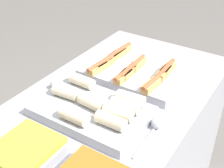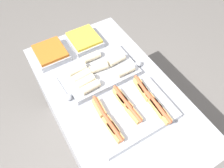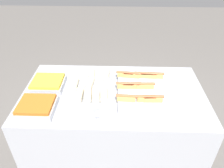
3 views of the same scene
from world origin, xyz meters
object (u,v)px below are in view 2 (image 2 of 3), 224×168
at_px(tray_side_front, 51,53).
at_px(tray_hotdogs, 131,112).
at_px(serving_spoon_far, 137,63).
at_px(serving_spoon_near, 67,96).
at_px(tray_side_back, 84,40).
at_px(tray_wraps, 99,72).

bearing_deg(tray_side_front, tray_hotdogs, 18.14).
relative_size(tray_hotdogs, serving_spoon_far, 2.28).
relative_size(serving_spoon_near, serving_spoon_far, 1.05).
bearing_deg(tray_side_back, tray_wraps, -9.81).
relative_size(tray_hotdogs, tray_wraps, 1.04).
height_order(tray_side_front, tray_side_back, same).
bearing_deg(serving_spoon_far, serving_spoon_near, -89.58).
xyz_separation_m(tray_side_back, serving_spoon_far, (0.43, 0.24, -0.01)).
distance_m(tray_hotdogs, serving_spoon_far, 0.45).
height_order(tray_hotdogs, tray_side_front, tray_hotdogs).
bearing_deg(tray_side_back, tray_side_front, -90.00).
height_order(tray_side_front, serving_spoon_far, tray_side_front).
bearing_deg(serving_spoon_far, tray_side_front, -128.23).
relative_size(tray_side_front, serving_spoon_near, 1.06).
bearing_deg(tray_wraps, serving_spoon_near, -76.90).
xyz_separation_m(tray_hotdogs, tray_side_back, (-0.77, 0.05, -0.00)).
height_order(serving_spoon_near, serving_spoon_far, same).
bearing_deg(serving_spoon_near, serving_spoon_far, 90.42).
xyz_separation_m(tray_hotdogs, tray_wraps, (-0.40, -0.02, 0.00)).
xyz_separation_m(tray_wraps, serving_spoon_far, (0.06, 0.31, -0.02)).
bearing_deg(serving_spoon_near, tray_wraps, 103.10).
height_order(tray_hotdogs, serving_spoon_near, tray_hotdogs).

